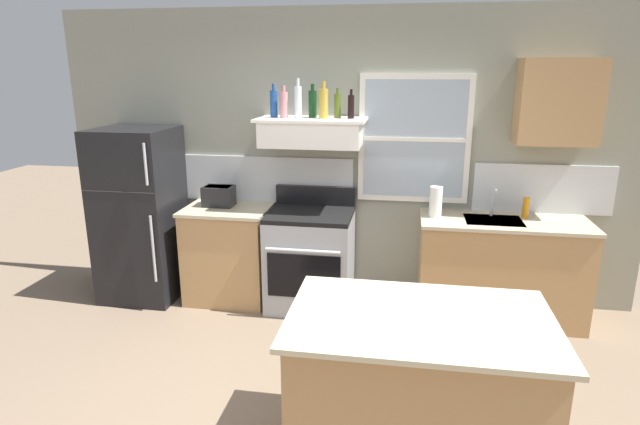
# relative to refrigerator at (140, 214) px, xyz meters

# --- Properties ---
(back_wall) EXTENTS (5.40, 0.11, 2.70)m
(back_wall) POSITION_rel_refrigerator_xyz_m (1.93, 0.39, 0.53)
(back_wall) COLOR gray
(back_wall) RESTS_ON ground_plane
(refrigerator) EXTENTS (0.70, 0.72, 1.64)m
(refrigerator) POSITION_rel_refrigerator_xyz_m (0.00, 0.00, 0.00)
(refrigerator) COLOR black
(refrigerator) RESTS_ON ground_plane
(counter_left_of_stove) EXTENTS (0.79, 0.63, 0.91)m
(counter_left_of_stove) POSITION_rel_refrigerator_xyz_m (0.85, 0.06, -0.36)
(counter_left_of_stove) COLOR tan
(counter_left_of_stove) RESTS_ON ground_plane
(toaster) EXTENTS (0.30, 0.20, 0.19)m
(toaster) POSITION_rel_refrigerator_xyz_m (0.76, 0.11, 0.19)
(toaster) COLOR black
(toaster) RESTS_ON counter_left_of_stove
(stove_range) EXTENTS (0.76, 0.69, 1.09)m
(stove_range) POSITION_rel_refrigerator_xyz_m (1.65, 0.02, -0.36)
(stove_range) COLOR #9EA0A5
(stove_range) RESTS_ON ground_plane
(range_hood_shelf) EXTENTS (0.96, 0.52, 0.24)m
(range_hood_shelf) POSITION_rel_refrigerator_xyz_m (1.65, 0.12, 0.80)
(range_hood_shelf) COLOR white
(bottle_blue_liqueur) EXTENTS (0.07, 0.07, 0.29)m
(bottle_blue_liqueur) POSITION_rel_refrigerator_xyz_m (1.31, 0.14, 1.05)
(bottle_blue_liqueur) COLOR #1E478C
(bottle_blue_liqueur) RESTS_ON range_hood_shelf
(bottle_rose_pink) EXTENTS (0.07, 0.07, 0.28)m
(bottle_rose_pink) POSITION_rel_refrigerator_xyz_m (1.41, 0.09, 1.04)
(bottle_rose_pink) COLOR #C67F84
(bottle_rose_pink) RESTS_ON range_hood_shelf
(bottle_clear_tall) EXTENTS (0.06, 0.06, 0.34)m
(bottle_clear_tall) POSITION_rel_refrigerator_xyz_m (1.53, 0.11, 1.07)
(bottle_clear_tall) COLOR silver
(bottle_clear_tall) RESTS_ON range_hood_shelf
(bottle_dark_green_wine) EXTENTS (0.07, 0.07, 0.29)m
(bottle_dark_green_wine) POSITION_rel_refrigerator_xyz_m (1.65, 0.17, 1.05)
(bottle_dark_green_wine) COLOR #143819
(bottle_dark_green_wine) RESTS_ON range_hood_shelf
(bottle_champagne_gold_foil) EXTENTS (0.08, 0.08, 0.31)m
(bottle_champagne_gold_foil) POSITION_rel_refrigerator_xyz_m (1.76, 0.10, 1.06)
(bottle_champagne_gold_foil) COLOR #B29333
(bottle_champagne_gold_foil) RESTS_ON range_hood_shelf
(bottle_olive_oil_square) EXTENTS (0.06, 0.06, 0.26)m
(bottle_olive_oil_square) POSITION_rel_refrigerator_xyz_m (1.87, 0.15, 1.03)
(bottle_olive_oil_square) COLOR #4C601E
(bottle_olive_oil_square) RESTS_ON range_hood_shelf
(bottle_balsamic_dark) EXTENTS (0.06, 0.06, 0.25)m
(bottle_balsamic_dark) POSITION_rel_refrigerator_xyz_m (1.99, 0.13, 1.03)
(bottle_balsamic_dark) COLOR black
(bottle_balsamic_dark) RESTS_ON range_hood_shelf
(counter_right_with_sink) EXTENTS (1.43, 0.63, 0.91)m
(counter_right_with_sink) POSITION_rel_refrigerator_xyz_m (3.35, 0.06, -0.36)
(counter_right_with_sink) COLOR tan
(counter_right_with_sink) RESTS_ON ground_plane
(sink_faucet) EXTENTS (0.03, 0.17, 0.28)m
(sink_faucet) POSITION_rel_refrigerator_xyz_m (3.25, 0.16, 0.26)
(sink_faucet) COLOR silver
(sink_faucet) RESTS_ON counter_right_with_sink
(paper_towel_roll) EXTENTS (0.11, 0.11, 0.27)m
(paper_towel_roll) POSITION_rel_refrigerator_xyz_m (2.76, 0.06, 0.23)
(paper_towel_roll) COLOR white
(paper_towel_roll) RESTS_ON counter_right_with_sink
(dish_soap_bottle) EXTENTS (0.06, 0.06, 0.18)m
(dish_soap_bottle) POSITION_rel_refrigerator_xyz_m (3.53, 0.16, 0.18)
(dish_soap_bottle) COLOR orange
(dish_soap_bottle) RESTS_ON counter_right_with_sink
(kitchen_island) EXTENTS (1.40, 0.90, 0.91)m
(kitchen_island) POSITION_rel_refrigerator_xyz_m (2.60, -1.90, -0.36)
(kitchen_island) COLOR tan
(kitchen_island) RESTS_ON ground_plane
(upper_cabinet_right) EXTENTS (0.64, 0.32, 0.70)m
(upper_cabinet_right) POSITION_rel_refrigerator_xyz_m (3.70, 0.20, 1.08)
(upper_cabinet_right) COLOR tan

